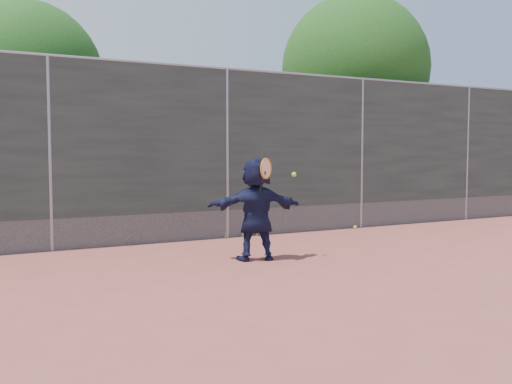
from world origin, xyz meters
name	(u,v)px	position (x,y,z in m)	size (l,w,h in m)	color
ground	(345,274)	(0.00, 0.00, 0.00)	(80.00, 80.00, 0.00)	#9E4C42
player	(256,209)	(-0.54, 1.38, 0.73)	(1.35, 0.43, 1.45)	#141738
ball_ground	(355,227)	(2.74, 3.35, 0.03)	(0.07, 0.07, 0.07)	#CCD62F
fence	(227,149)	(0.00, 3.50, 1.58)	(20.00, 0.06, 3.03)	#38423D
swing_action	(269,171)	(-0.44, 1.19, 1.28)	(0.67, 0.20, 0.51)	orange
tree_right	(360,73)	(4.68, 5.75, 3.49)	(3.78, 3.60, 5.39)	#382314
tree_left	(34,82)	(-2.85, 6.55, 2.94)	(3.15, 3.00, 4.53)	#382314
weed_clump	(245,230)	(0.29, 3.38, 0.13)	(0.68, 0.07, 0.30)	#387226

